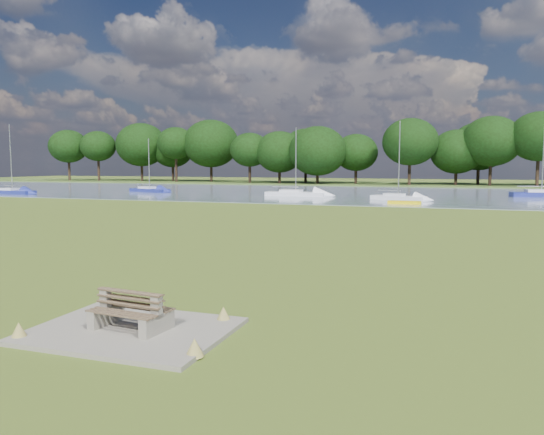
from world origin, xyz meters
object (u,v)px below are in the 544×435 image
(sailboat_0, at_px, (149,189))
(sailboat_4, at_px, (541,193))
(sailboat_3, at_px, (295,192))
(kayak, at_px, (404,202))
(sailboat_1, at_px, (398,196))
(sailboat_6, at_px, (12,191))
(bench_pair, at_px, (131,312))

(sailboat_0, xyz_separation_m, sailboat_4, (45.78, 5.25, 0.08))
(sailboat_3, bearing_deg, kayak, -31.46)
(sailboat_0, bearing_deg, sailboat_3, 10.54)
(sailboat_3, bearing_deg, sailboat_4, 16.60)
(kayak, bearing_deg, sailboat_0, 162.55)
(kayak, xyz_separation_m, sailboat_0, (-32.69, 9.98, 0.27))
(kayak, distance_m, sailboat_0, 34.18)
(sailboat_4, bearing_deg, sailboat_3, -176.63)
(sailboat_0, relative_size, sailboat_1, 0.87)
(sailboat_0, bearing_deg, sailboat_4, 22.22)
(sailboat_6, bearing_deg, sailboat_3, 18.30)
(bench_pair, xyz_separation_m, sailboat_4, (15.31, 54.44, 0.08))
(sailboat_0, bearing_deg, sailboat_1, 7.01)
(kayak, relative_size, sailboat_0, 0.43)
(sailboat_1, bearing_deg, kayak, -58.61)
(sailboat_1, bearing_deg, sailboat_3, -175.47)
(sailboat_6, bearing_deg, sailboat_0, 40.72)
(sailboat_1, distance_m, sailboat_6, 44.90)
(sailboat_0, relative_size, sailboat_4, 0.80)
(kayak, height_order, sailboat_3, sailboat_3)
(sailboat_6, bearing_deg, sailboat_1, 11.31)
(kayak, distance_m, sailboat_1, 5.29)
(kayak, relative_size, sailboat_1, 0.38)
(sailboat_1, xyz_separation_m, sailboat_4, (14.21, 10.07, 0.09))
(bench_pair, distance_m, sailboat_3, 48.53)
(sailboat_1, height_order, sailboat_3, sailboat_1)
(sailboat_0, height_order, sailboat_6, sailboat_6)
(bench_pair, height_order, sailboat_4, sailboat_4)
(kayak, distance_m, sailboat_3, 15.11)
(sailboat_0, relative_size, sailboat_6, 0.82)
(bench_pair, relative_size, sailboat_1, 0.22)
(sailboat_3, distance_m, sailboat_6, 33.91)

